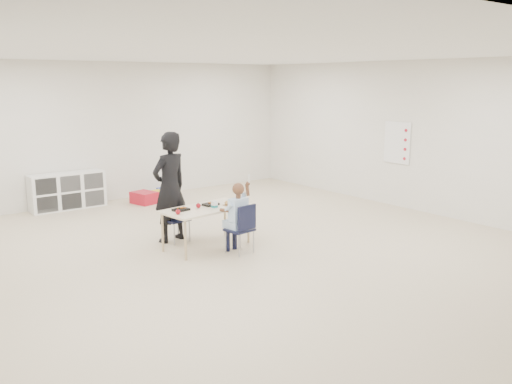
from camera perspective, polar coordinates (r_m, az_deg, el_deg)
room at (r=7.59m, az=-0.40°, el=3.89°), size 9.00×9.02×2.80m
table at (r=8.04m, az=-5.21°, el=-3.69°), size 1.39×0.81×0.60m
chair_near at (r=7.72m, az=-1.76°, el=-3.85°), size 0.39×0.37×0.72m
chair_far at (r=8.35m, az=-8.42°, el=-2.77°), size 0.39×0.37×0.72m
child at (r=7.67m, az=-1.76°, el=-2.35°), size 0.54×0.54×1.14m
lunch_tray_near at (r=8.09m, az=-4.80°, el=-1.29°), size 0.24×0.19×0.03m
lunch_tray_far at (r=7.80m, az=-7.91°, el=-1.85°), size 0.24×0.19×0.03m
milk_carton at (r=7.90m, az=-4.40°, el=-1.34°), size 0.08×0.08×0.10m
bread_roll at (r=8.07m, az=-3.03°, el=-1.17°), size 0.09×0.09×0.07m
apple_near at (r=7.93m, az=-6.09°, el=-1.43°), size 0.07×0.07×0.07m
apple_far at (r=7.58m, az=-8.22°, el=-2.09°), size 0.07×0.07×0.07m
cubby_shelf at (r=11.00m, az=-19.22°, el=0.12°), size 1.40×0.40×0.70m
rules_poster at (r=10.84m, az=14.64°, el=5.05°), size 0.02×0.60×0.80m
adult at (r=8.30m, az=-9.07°, el=0.51°), size 0.69×0.53×1.68m
bin_red at (r=11.10m, az=-11.68°, el=-0.59°), size 0.48×0.56×0.24m
bin_yellow at (r=11.39m, az=-9.72°, el=-0.31°), size 0.40×0.47×0.20m
bin_blue at (r=11.54m, az=-9.27°, el=-0.11°), size 0.33×0.42×0.20m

